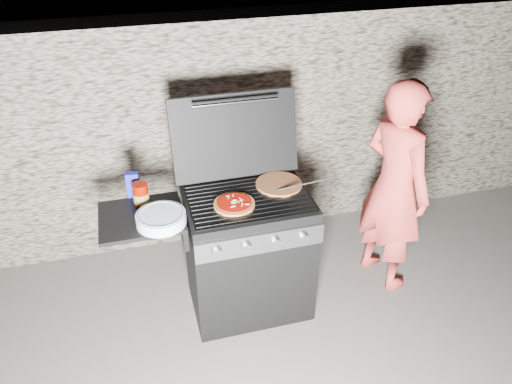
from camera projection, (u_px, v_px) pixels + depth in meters
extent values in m
plane|color=#5C564F|center=(249.00, 303.00, 3.64)|extent=(50.00, 50.00, 0.00)
cube|color=gray|center=(216.00, 131.00, 4.01)|extent=(8.00, 0.35, 1.80)
cylinder|color=#D78951|center=(279.00, 184.00, 3.28)|extent=(0.40, 0.40, 0.02)
cylinder|color=#710B00|center=(141.00, 194.00, 3.07)|extent=(0.12, 0.12, 0.15)
cube|color=#141B97|center=(133.00, 185.00, 3.14)|extent=(0.08, 0.05, 0.17)
cylinder|color=white|center=(161.00, 219.00, 2.92)|extent=(0.39, 0.39, 0.07)
imported|color=#D14039|center=(394.00, 187.00, 3.48)|extent=(0.52, 0.66, 1.59)
cylinder|color=black|center=(304.00, 185.00, 3.21)|extent=(0.38, 0.06, 0.08)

